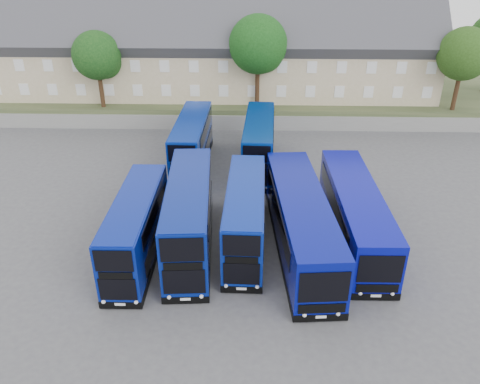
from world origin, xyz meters
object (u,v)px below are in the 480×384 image
dd_front_left (137,229)px  tree_west (99,57)px  dd_front_mid (189,217)px  coach_east_a (301,223)px  tree_mid (259,47)px  tree_east (465,56)px

dd_front_left → tree_west: bearing=109.4°
dd_front_mid → coach_east_a: 6.83m
dd_front_left → coach_east_a: bearing=6.0°
dd_front_mid → tree_mid: 24.08m
tree_mid → dd_front_left: bearing=-107.2°
dd_front_left → tree_west: tree_west is taller
tree_mid → tree_east: 20.02m
tree_mid → tree_east: size_ratio=1.12×
coach_east_a → dd_front_mid: bearing=175.9°
tree_west → dd_front_mid: bearing=-62.6°
tree_mid → tree_west: bearing=-178.2°
tree_east → tree_west: bearing=-180.0°
coach_east_a → tree_mid: tree_mid is taller
dd_front_mid → tree_mid: size_ratio=1.22×
dd_front_left → dd_front_mid: bearing=19.0°
dd_front_left → tree_east: bearing=40.0°
dd_front_left → tree_mid: bearing=72.2°
dd_front_mid → tree_east: bearing=38.8°
tree_west → tree_mid: (16.00, 0.50, 1.02)m
dd_front_left → tree_mid: 25.87m
dd_front_mid → tree_mid: (4.38, 22.93, 5.91)m
coach_east_a → tree_east: bearing=47.3°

